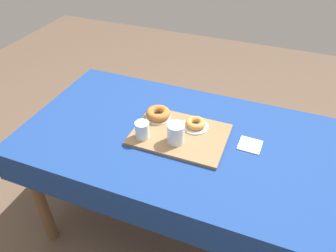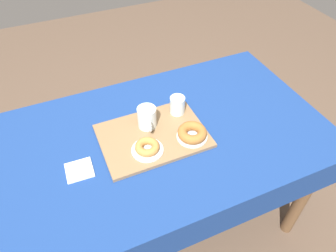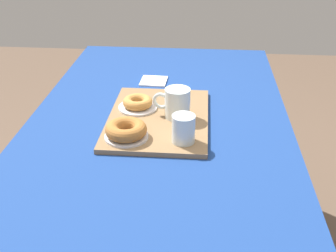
% 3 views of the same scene
% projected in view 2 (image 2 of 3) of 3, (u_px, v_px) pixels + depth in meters
% --- Properties ---
extents(ground_plane, '(6.00, 6.00, 0.00)m').
position_uv_depth(ground_plane, '(158.00, 222.00, 1.89)').
color(ground_plane, brown).
extents(dining_table, '(1.56, 0.87, 0.75)m').
position_uv_depth(dining_table, '(155.00, 150.00, 1.43)').
color(dining_table, navy).
rests_on(dining_table, ground).
extents(serving_tray, '(0.46, 0.33, 0.02)m').
position_uv_depth(serving_tray, '(153.00, 136.00, 1.35)').
color(serving_tray, olive).
rests_on(serving_tray, dining_table).
extents(tea_mug_left, '(0.08, 0.13, 0.10)m').
position_uv_depth(tea_mug_left, '(147.00, 118.00, 1.36)').
color(tea_mug_left, silver).
rests_on(tea_mug_left, serving_tray).
extents(water_glass_near, '(0.07, 0.07, 0.09)m').
position_uv_depth(water_glass_near, '(177.00, 106.00, 1.43)').
color(water_glass_near, silver).
rests_on(water_glass_near, serving_tray).
extents(donut_plate_left, '(0.13, 0.13, 0.01)m').
position_uv_depth(donut_plate_left, '(192.00, 136.00, 1.34)').
color(donut_plate_left, silver).
rests_on(donut_plate_left, serving_tray).
extents(sugar_donut_left, '(0.13, 0.13, 0.04)m').
position_uv_depth(sugar_donut_left, '(192.00, 133.00, 1.32)').
color(sugar_donut_left, '#A3662D').
rests_on(sugar_donut_left, donut_plate_left).
extents(donut_plate_right, '(0.13, 0.13, 0.01)m').
position_uv_depth(donut_plate_right, '(147.00, 150.00, 1.28)').
color(donut_plate_right, silver).
rests_on(donut_plate_right, serving_tray).
extents(sugar_donut_right, '(0.10, 0.10, 0.03)m').
position_uv_depth(sugar_donut_right, '(147.00, 147.00, 1.27)').
color(sugar_donut_right, '#BC7F3D').
rests_on(sugar_donut_right, donut_plate_right).
extents(paper_napkin, '(0.11, 0.11, 0.01)m').
position_uv_depth(paper_napkin, '(79.00, 170.00, 1.23)').
color(paper_napkin, white).
rests_on(paper_napkin, dining_table).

